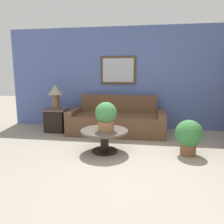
{
  "coord_description": "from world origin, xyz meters",
  "views": [
    {
      "loc": [
        0.05,
        -2.87,
        1.42
      ],
      "look_at": [
        -0.67,
        1.65,
        0.62
      ],
      "focal_mm": 35.0,
      "sensor_mm": 36.0,
      "label": 1
    }
  ],
  "objects_px": {
    "side_table": "(57,120)",
    "potted_plant_floor": "(189,135)",
    "table_lamp": "(55,93)",
    "potted_plant_on_table": "(106,116)",
    "coffee_table": "(104,136)",
    "couch_main": "(117,121)"
  },
  "relations": [
    {
      "from": "potted_plant_on_table",
      "to": "potted_plant_floor",
      "type": "relative_size",
      "value": 0.82
    },
    {
      "from": "coffee_table",
      "to": "potted_plant_floor",
      "type": "distance_m",
      "value": 1.5
    },
    {
      "from": "coffee_table",
      "to": "table_lamp",
      "type": "xyz_separation_m",
      "value": [
        -1.47,
        1.27,
        0.66
      ]
    },
    {
      "from": "coffee_table",
      "to": "table_lamp",
      "type": "bearing_deg",
      "value": 139.15
    },
    {
      "from": "couch_main",
      "to": "table_lamp",
      "type": "distance_m",
      "value": 1.65
    },
    {
      "from": "side_table",
      "to": "potted_plant_on_table",
      "type": "bearing_deg",
      "value": -41.02
    },
    {
      "from": "couch_main",
      "to": "potted_plant_floor",
      "type": "distance_m",
      "value": 1.9
    },
    {
      "from": "side_table",
      "to": "potted_plant_floor",
      "type": "bearing_deg",
      "value": -21.96
    },
    {
      "from": "coffee_table",
      "to": "side_table",
      "type": "height_order",
      "value": "side_table"
    },
    {
      "from": "couch_main",
      "to": "potted_plant_on_table",
      "type": "distance_m",
      "value": 1.4
    },
    {
      "from": "potted_plant_floor",
      "to": "table_lamp",
      "type": "bearing_deg",
      "value": 158.04
    },
    {
      "from": "coffee_table",
      "to": "couch_main",
      "type": "bearing_deg",
      "value": 87.94
    },
    {
      "from": "potted_plant_floor",
      "to": "coffee_table",
      "type": "bearing_deg",
      "value": -177.16
    },
    {
      "from": "coffee_table",
      "to": "potted_plant_on_table",
      "type": "bearing_deg",
      "value": -46.92
    },
    {
      "from": "side_table",
      "to": "table_lamp",
      "type": "distance_m",
      "value": 0.67
    },
    {
      "from": "potted_plant_on_table",
      "to": "coffee_table",
      "type": "bearing_deg",
      "value": 133.08
    },
    {
      "from": "couch_main",
      "to": "side_table",
      "type": "distance_m",
      "value": 1.51
    },
    {
      "from": "coffee_table",
      "to": "table_lamp",
      "type": "distance_m",
      "value": 2.05
    },
    {
      "from": "side_table",
      "to": "table_lamp",
      "type": "relative_size",
      "value": 0.96
    },
    {
      "from": "coffee_table",
      "to": "side_table",
      "type": "bearing_deg",
      "value": 139.15
    },
    {
      "from": "side_table",
      "to": "potted_plant_on_table",
      "type": "xyz_separation_m",
      "value": [
        1.5,
        -1.31,
        0.4
      ]
    },
    {
      "from": "side_table",
      "to": "potted_plant_floor",
      "type": "xyz_separation_m",
      "value": [
        2.96,
        -1.19,
        0.07
      ]
    }
  ]
}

